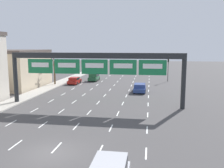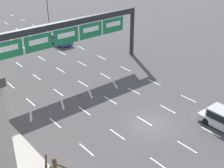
# 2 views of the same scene
# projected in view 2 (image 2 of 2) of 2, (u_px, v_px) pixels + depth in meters

# --- Properties ---
(ground_plane) EXTENTS (220.00, 220.00, 0.00)m
(ground_plane) POSITION_uv_depth(u_px,v_px,m) (152.00, 126.00, 28.43)
(ground_plane) COLOR #474444
(lane_dashes) EXTENTS (13.32, 67.00, 0.01)m
(lane_dashes) POSITION_uv_depth(u_px,v_px,m) (71.00, 77.00, 37.73)
(lane_dashes) COLOR white
(lane_dashes) RESTS_ON ground_plane
(sign_gantry) EXTENTS (21.95, 0.70, 6.65)m
(sign_gantry) POSITION_uv_depth(u_px,v_px,m) (65.00, 33.00, 35.90)
(sign_gantry) COLOR #232628
(sign_gantry) RESTS_ON ground_plane
(car_blue) EXTENTS (1.94, 4.74, 1.39)m
(car_blue) POSITION_uv_depth(u_px,v_px,m) (60.00, 39.00, 48.00)
(car_blue) COLOR navy
(car_blue) RESTS_ON ground_plane
(traffic_light_near_gantry) EXTENTS (0.30, 0.35, 5.02)m
(traffic_light_near_gantry) POSITION_uv_depth(u_px,v_px,m) (47.00, 2.00, 58.80)
(traffic_light_near_gantry) COLOR black
(traffic_light_near_gantry) RESTS_ON ground_plane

